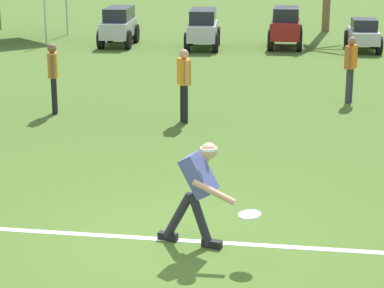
# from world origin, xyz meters

# --- Properties ---
(ground_plane) EXTENTS (80.00, 80.00, 0.00)m
(ground_plane) POSITION_xyz_m (0.00, 0.00, 0.00)
(ground_plane) COLOR #466826
(field_line_paint) EXTENTS (26.32, 1.28, 0.01)m
(field_line_paint) POSITION_xyz_m (0.00, 0.05, 0.00)
(field_line_paint) COLOR white
(field_line_paint) RESTS_ON ground_plane
(frisbee_thrower) EXTENTS (1.06, 0.66, 1.39)m
(frisbee_thrower) POSITION_xyz_m (0.31, -0.07, 0.79)
(frisbee_thrower) COLOR #23232D
(frisbee_thrower) RESTS_ON ground_plane
(frisbee_in_flight) EXTENTS (0.39, 0.39, 0.05)m
(frisbee_in_flight) POSITION_xyz_m (0.98, -0.48, 0.60)
(frisbee_in_flight) COLOR white
(teammate_near_sideline) EXTENTS (0.33, 0.48, 1.56)m
(teammate_near_sideline) POSITION_xyz_m (-0.65, 6.37, 0.94)
(teammate_near_sideline) COLOR black
(teammate_near_sideline) RESTS_ON ground_plane
(teammate_midfield) EXTENTS (0.27, 0.50, 1.56)m
(teammate_midfield) POSITION_xyz_m (-3.61, 6.84, 0.94)
(teammate_midfield) COLOR black
(teammate_midfield) RESTS_ON ground_plane
(teammate_deep) EXTENTS (0.32, 0.48, 1.56)m
(teammate_deep) POSITION_xyz_m (3.00, 8.72, 0.94)
(teammate_deep) COLOR #33333D
(teammate_deep) RESTS_ON ground_plane
(parked_car_slot_a) EXTENTS (1.19, 2.42, 1.34)m
(parked_car_slot_a) POSITION_xyz_m (-4.32, 17.34, 0.72)
(parked_car_slot_a) COLOR #B7BABF
(parked_car_slot_a) RESTS_ON ground_plane
(parked_car_slot_b) EXTENTS (1.23, 2.44, 1.34)m
(parked_car_slot_b) POSITION_xyz_m (-1.28, 16.95, 0.72)
(parked_car_slot_b) COLOR #B7BABF
(parked_car_slot_b) RESTS_ON ground_plane
(parked_car_slot_c) EXTENTS (1.22, 2.38, 1.40)m
(parked_car_slot_c) POSITION_xyz_m (1.58, 17.41, 0.74)
(parked_car_slot_c) COLOR maroon
(parked_car_slot_c) RESTS_ON ground_plane
(parked_car_slot_d) EXTENTS (1.09, 2.20, 1.10)m
(parked_car_slot_d) POSITION_xyz_m (4.20, 16.94, 0.56)
(parked_car_slot_d) COLOR #B7BABF
(parked_car_slot_d) RESTS_ON ground_plane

